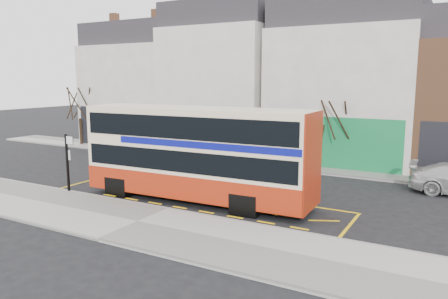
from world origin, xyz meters
The scene contains 14 objects.
ground centered at (0.00, 0.00, 0.00)m, with size 120.00×120.00×0.00m, color black.
pavement centered at (0.00, -2.30, 0.07)m, with size 40.00×4.00×0.15m, color #A29E99.
kerb centered at (0.00, -0.38, 0.07)m, with size 40.00×0.15×0.15m, color gray.
far_pavement centered at (0.00, 11.00, 0.07)m, with size 50.00×3.00×0.15m, color #A29E99.
road_markings centered at (0.00, 1.60, 0.01)m, with size 14.00×3.40×0.01m, color yellow, non-canonical shape.
terrace_far_left centered at (-13.50, 14.99, 4.82)m, with size 8.00×8.01×10.80m.
terrace_left centered at (-5.50, 14.99, 5.32)m, with size 8.00×8.01×11.80m.
terrace_green_shop centered at (3.50, 14.99, 5.07)m, with size 9.00×8.01×11.30m.
double_decker_bus centered at (0.27, 1.51, 2.21)m, with size 10.60×2.81×4.20m.
bus_stop_post centered at (-5.75, -0.42, 1.80)m, with size 0.67×0.14×2.73m.
car_silver centered at (-6.65, 9.79, 0.67)m, with size 1.57×3.91×1.33m, color #B5B6BB.
car_grey centered at (-1.25, 8.92, 0.66)m, with size 1.40×4.00×1.32m, color #38393F.
street_tree_left centered at (-16.84, 10.61, 4.14)m, with size 2.81×2.81×6.06m.
street_tree_right centered at (3.76, 11.23, 3.64)m, with size 2.48×2.48×5.35m.
Camera 1 is at (10.54, -14.45, 5.46)m, focal length 35.00 mm.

